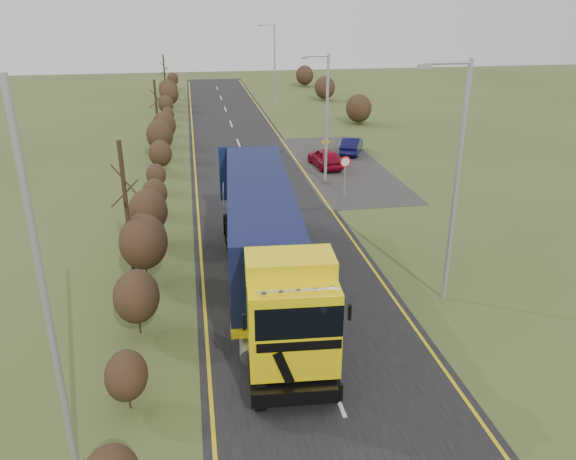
# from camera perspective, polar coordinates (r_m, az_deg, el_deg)

# --- Properties ---
(ground) EXTENTS (160.00, 160.00, 0.00)m
(ground) POSITION_cam_1_polar(r_m,az_deg,el_deg) (21.11, 1.87, -8.92)
(ground) COLOR #3D4F22
(ground) RESTS_ON ground
(road) EXTENTS (8.00, 120.00, 0.02)m
(road) POSITION_cam_1_polar(r_m,az_deg,el_deg) (29.99, -1.96, 0.88)
(road) COLOR black
(road) RESTS_ON ground
(layby) EXTENTS (6.00, 18.00, 0.02)m
(layby) POSITION_cam_1_polar(r_m,az_deg,el_deg) (40.54, 5.24, 6.53)
(layby) COLOR #292624
(layby) RESTS_ON ground
(lane_markings) EXTENTS (7.52, 116.00, 0.01)m
(lane_markings) POSITION_cam_1_polar(r_m,az_deg,el_deg) (29.70, -1.88, 0.71)
(lane_markings) COLOR gold
(lane_markings) RESTS_ON road
(hedgerow) EXTENTS (2.24, 102.04, 6.05)m
(hedgerow) POSITION_cam_1_polar(r_m,az_deg,el_deg) (27.30, -13.94, 1.64)
(hedgerow) COLOR #311E16
(hedgerow) RESTS_ON ground
(lorry) EXTENTS (3.42, 15.51, 4.28)m
(lorry) POSITION_cam_1_polar(r_m,az_deg,el_deg) (21.90, -2.49, -0.60)
(lorry) COLOR black
(lorry) RESTS_ON ground
(car_red_hatchback) EXTENTS (2.04, 4.12, 1.35)m
(car_red_hatchback) POSITION_cam_1_polar(r_m,az_deg,el_deg) (39.97, 3.80, 7.33)
(car_red_hatchback) COLOR maroon
(car_red_hatchback) RESTS_ON ground
(car_blue_sedan) EXTENTS (2.74, 4.01, 1.25)m
(car_blue_sedan) POSITION_cam_1_polar(r_m,az_deg,el_deg) (43.84, 6.48, 8.51)
(car_blue_sedan) COLOR black
(car_blue_sedan) RESTS_ON ground
(streetlight_near) EXTENTS (1.95, 0.18, 9.16)m
(streetlight_near) POSITION_cam_1_polar(r_m,az_deg,el_deg) (21.29, 16.56, 5.29)
(streetlight_near) COLOR #A0A4A6
(streetlight_near) RESTS_ON ground
(streetlight_mid) EXTENTS (1.72, 0.18, 8.02)m
(streetlight_mid) POSITION_cam_1_polar(r_m,az_deg,el_deg) (35.64, 3.83, 11.63)
(streetlight_mid) COLOR #A0A4A6
(streetlight_mid) RESTS_ON ground
(streetlight_far) EXTENTS (1.86, 0.18, 8.72)m
(streetlight_far) POSITION_cam_1_polar(r_m,az_deg,el_deg) (64.83, -1.46, 16.80)
(streetlight_far) COLOR #A0A4A6
(streetlight_far) RESTS_ON ground
(left_pole) EXTENTS (0.16, 0.16, 9.67)m
(left_pole) POSITION_cam_1_polar(r_m,az_deg,el_deg) (13.63, -23.48, -6.30)
(left_pole) COLOR #A0A4A6
(left_pole) RESTS_ON ground
(speed_sign) EXTENTS (0.68, 0.10, 2.46)m
(speed_sign) POSITION_cam_1_polar(r_m,az_deg,el_deg) (33.64, 5.82, 6.27)
(speed_sign) COLOR #A0A4A6
(speed_sign) RESTS_ON ground
(warning_board) EXTENTS (0.69, 0.11, 1.81)m
(warning_board) POSITION_cam_1_polar(r_m,az_deg,el_deg) (41.38, 3.86, 8.44)
(warning_board) COLOR #A0A4A6
(warning_board) RESTS_ON ground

